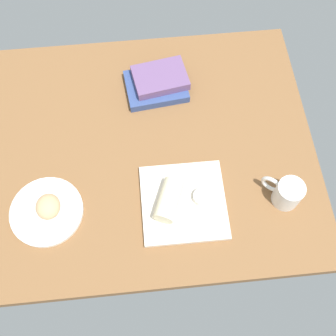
{
  "coord_description": "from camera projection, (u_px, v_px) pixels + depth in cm",
  "views": [
    {
      "loc": [
        -1.56,
        62.88,
        121.17
      ],
      "look_at": [
        -6.85,
        9.74,
        7.0
      ],
      "focal_mm": 43.81,
      "sensor_mm": 36.0,
      "label": 1
    }
  ],
  "objects": [
    {
      "name": "round_plate",
      "position": [
        47.0,
        212.0,
        1.22
      ],
      "size": [
        21.89,
        21.89,
        1.4
      ],
      "primitive_type": "cylinder",
      "color": "white",
      "rests_on": "dining_table"
    },
    {
      "name": "sauce_cup",
      "position": [
        203.0,
        197.0,
        1.22
      ],
      "size": [
        5.59,
        5.59,
        2.5
      ],
      "color": "silver",
      "rests_on": "square_plate"
    },
    {
      "name": "coffee_mug",
      "position": [
        287.0,
        193.0,
        1.21
      ],
      "size": [
        11.3,
        10.11,
        9.04
      ],
      "color": "white",
      "rests_on": "dining_table"
    },
    {
      "name": "square_plate",
      "position": [
        184.0,
        202.0,
        1.24
      ],
      "size": [
        25.39,
        25.39,
        1.6
      ],
      "primitive_type": "cube",
      "rotation": [
        0.0,
        0.0,
        -0.01
      ],
      "color": "silver",
      "rests_on": "dining_table"
    },
    {
      "name": "dining_table",
      "position": [
        144.0,
        150.0,
        1.34
      ],
      "size": [
        110.0,
        90.0,
        4.0
      ],
      "primitive_type": "cube",
      "color": "brown",
      "rests_on": "ground"
    },
    {
      "name": "scone_pastry",
      "position": [
        48.0,
        207.0,
        1.2
      ],
      "size": [
        7.33,
        8.13,
        5.16
      ],
      "primitive_type": "ellipsoid",
      "rotation": [
        0.0,
        0.0,
        1.56
      ],
      "color": "tan",
      "rests_on": "round_plate"
    },
    {
      "name": "breakfast_wrap",
      "position": [
        169.0,
        200.0,
        1.2
      ],
      "size": [
        10.39,
        14.01,
        6.12
      ],
      "primitive_type": "cylinder",
      "rotation": [
        1.57,
        0.0,
        5.9
      ],
      "color": "beige",
      "rests_on": "square_plate"
    },
    {
      "name": "book_stack",
      "position": [
        158.0,
        83.0,
        1.4
      ],
      "size": [
        22.36,
        17.79,
        6.12
      ],
      "color": "#33477F",
      "rests_on": "dining_table"
    }
  ]
}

